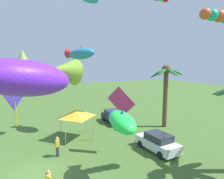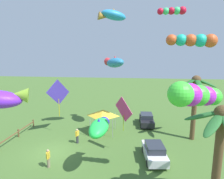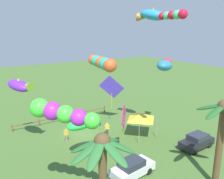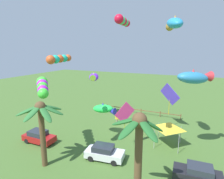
{
  "view_description": "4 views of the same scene",
  "coord_description": "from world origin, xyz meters",
  "px_view_note": "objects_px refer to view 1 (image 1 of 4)",
  "views": [
    {
      "loc": [
        12.47,
        0.21,
        7.2
      ],
      "look_at": [
        -1.2,
        6.12,
        5.2
      ],
      "focal_mm": 30.54,
      "sensor_mm": 36.0,
      "label": 1
    },
    {
      "loc": [
        16.37,
        7.9,
        9.31
      ],
      "look_at": [
        -0.6,
        5.8,
        6.18
      ],
      "focal_mm": 30.96,
      "sensor_mm": 36.0,
      "label": 2
    },
    {
      "loc": [
        11.07,
        23.63,
        12.13
      ],
      "look_at": [
        -0.42,
        5.74,
        6.66
      ],
      "focal_mm": 37.89,
      "sensor_mm": 36.0,
      "label": 3
    },
    {
      "loc": [
        -7.67,
        24.99,
        10.95
      ],
      "look_at": [
        0.99,
        5.78,
        6.44
      ],
      "focal_mm": 29.88,
      "sensor_mm": 36.0,
      "label": 4
    }
  ],
  "objects_px": {
    "parked_car_0": "(113,116)",
    "festival_tent": "(76,113)",
    "palm_tree_1": "(166,82)",
    "kite_fish_4": "(121,121)",
    "parked_car_1": "(157,142)",
    "kite_diamond_5": "(15,93)",
    "kite_diamond_3": "(121,102)",
    "kite_fish_6": "(31,76)",
    "kite_fish_2": "(80,53)",
    "kite_tube_0": "(221,16)",
    "spectator_1": "(57,146)"
  },
  "relations": [
    {
      "from": "festival_tent",
      "to": "kite_fish_2",
      "type": "distance_m",
      "value": 6.36
    },
    {
      "from": "festival_tent",
      "to": "kite_diamond_5",
      "type": "height_order",
      "value": "kite_diamond_5"
    },
    {
      "from": "kite_fish_4",
      "to": "kite_fish_6",
      "type": "bearing_deg",
      "value": -49.45
    },
    {
      "from": "palm_tree_1",
      "to": "parked_car_1",
      "type": "height_order",
      "value": "palm_tree_1"
    },
    {
      "from": "parked_car_1",
      "to": "kite_diamond_5",
      "type": "height_order",
      "value": "kite_diamond_5"
    },
    {
      "from": "kite_diamond_3",
      "to": "kite_fish_6",
      "type": "relative_size",
      "value": 0.96
    },
    {
      "from": "kite_tube_0",
      "to": "kite_diamond_5",
      "type": "bearing_deg",
      "value": -124.84
    },
    {
      "from": "festival_tent",
      "to": "kite_diamond_3",
      "type": "bearing_deg",
      "value": 31.75
    },
    {
      "from": "kite_fish_2",
      "to": "kite_fish_6",
      "type": "height_order",
      "value": "kite_fish_2"
    },
    {
      "from": "kite_tube_0",
      "to": "kite_fish_2",
      "type": "bearing_deg",
      "value": -152.07
    },
    {
      "from": "palm_tree_1",
      "to": "festival_tent",
      "type": "height_order",
      "value": "palm_tree_1"
    },
    {
      "from": "kite_tube_0",
      "to": "kite_fish_4",
      "type": "height_order",
      "value": "kite_tube_0"
    },
    {
      "from": "kite_tube_0",
      "to": "kite_fish_4",
      "type": "distance_m",
      "value": 8.97
    },
    {
      "from": "parked_car_0",
      "to": "kite_tube_0",
      "type": "height_order",
      "value": "kite_tube_0"
    },
    {
      "from": "parked_car_1",
      "to": "kite_tube_0",
      "type": "height_order",
      "value": "kite_tube_0"
    },
    {
      "from": "kite_tube_0",
      "to": "kite_diamond_3",
      "type": "bearing_deg",
      "value": -137.62
    },
    {
      "from": "parked_car_0",
      "to": "festival_tent",
      "type": "bearing_deg",
      "value": -58.87
    },
    {
      "from": "parked_car_1",
      "to": "kite_fish_4",
      "type": "xyz_separation_m",
      "value": [
        2.25,
        -4.51,
        2.99
      ]
    },
    {
      "from": "kite_diamond_3",
      "to": "kite_diamond_5",
      "type": "distance_m",
      "value": 8.68
    },
    {
      "from": "kite_fish_4",
      "to": "kite_fish_2",
      "type": "bearing_deg",
      "value": 179.93
    },
    {
      "from": "kite_fish_4",
      "to": "parked_car_1",
      "type": "bearing_deg",
      "value": 116.5
    },
    {
      "from": "kite_diamond_3",
      "to": "kite_diamond_5",
      "type": "xyz_separation_m",
      "value": [
        -3.67,
        -7.84,
        0.67
      ]
    },
    {
      "from": "kite_diamond_5",
      "to": "kite_fish_6",
      "type": "height_order",
      "value": "kite_fish_6"
    },
    {
      "from": "parked_car_1",
      "to": "kite_tube_0",
      "type": "relative_size",
      "value": 1.37
    },
    {
      "from": "parked_car_0",
      "to": "kite_diamond_5",
      "type": "xyz_separation_m",
      "value": [
        3.88,
        -10.45,
        4.13
      ]
    },
    {
      "from": "festival_tent",
      "to": "kite_fish_6",
      "type": "distance_m",
      "value": 13.32
    },
    {
      "from": "festival_tent",
      "to": "kite_diamond_5",
      "type": "xyz_separation_m",
      "value": [
        0.68,
        -5.15,
        2.41
      ]
    },
    {
      "from": "parked_car_0",
      "to": "festival_tent",
      "type": "height_order",
      "value": "festival_tent"
    },
    {
      "from": "palm_tree_1",
      "to": "kite_fish_6",
      "type": "xyz_separation_m",
      "value": [
        11.28,
        -14.04,
        1.7
      ]
    },
    {
      "from": "palm_tree_1",
      "to": "kite_fish_4",
      "type": "relative_size",
      "value": 2.15
    },
    {
      "from": "kite_fish_2",
      "to": "kite_diamond_3",
      "type": "xyz_separation_m",
      "value": [
        6.61,
        1.64,
        -4.11
      ]
    },
    {
      "from": "kite_diamond_3",
      "to": "kite_fish_6",
      "type": "bearing_deg",
      "value": -41.03
    },
    {
      "from": "parked_car_1",
      "to": "kite_fish_2",
      "type": "bearing_deg",
      "value": -149.78
    },
    {
      "from": "kite_diamond_5",
      "to": "kite_fish_6",
      "type": "bearing_deg",
      "value": 6.21
    },
    {
      "from": "kite_fish_2",
      "to": "parked_car_0",
      "type": "bearing_deg",
      "value": 102.53
    },
    {
      "from": "palm_tree_1",
      "to": "kite_fish_4",
      "type": "distance_m",
      "value": 11.56
    },
    {
      "from": "parked_car_1",
      "to": "kite_tube_0",
      "type": "distance_m",
      "value": 10.24
    },
    {
      "from": "kite_fish_4",
      "to": "kite_diamond_5",
      "type": "bearing_deg",
      "value": -138.62
    },
    {
      "from": "spectator_1",
      "to": "kite_fish_2",
      "type": "height_order",
      "value": "kite_fish_2"
    },
    {
      "from": "kite_tube_0",
      "to": "palm_tree_1",
      "type": "bearing_deg",
      "value": 160.88
    },
    {
      "from": "parked_car_0",
      "to": "spectator_1",
      "type": "height_order",
      "value": "spectator_1"
    },
    {
      "from": "parked_car_0",
      "to": "palm_tree_1",
      "type": "bearing_deg",
      "value": 51.1
    },
    {
      "from": "palm_tree_1",
      "to": "parked_car_1",
      "type": "relative_size",
      "value": 1.75
    },
    {
      "from": "kite_diamond_5",
      "to": "palm_tree_1",
      "type": "bearing_deg",
      "value": 90.01
    },
    {
      "from": "festival_tent",
      "to": "kite_diamond_3",
      "type": "height_order",
      "value": "kite_diamond_3"
    },
    {
      "from": "parked_car_1",
      "to": "kite_fish_2",
      "type": "xyz_separation_m",
      "value": [
        -7.72,
        -4.49,
        7.56
      ]
    },
    {
      "from": "festival_tent",
      "to": "kite_tube_0",
      "type": "xyz_separation_m",
      "value": [
        9.23,
        7.15,
        7.67
      ]
    },
    {
      "from": "parked_car_1",
      "to": "kite_fish_4",
      "type": "height_order",
      "value": "kite_fish_4"
    },
    {
      "from": "palm_tree_1",
      "to": "kite_fish_2",
      "type": "distance_m",
      "value": 10.03
    },
    {
      "from": "kite_diamond_3",
      "to": "kite_fish_2",
      "type": "bearing_deg",
      "value": -166.1
    }
  ]
}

